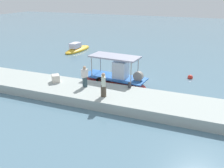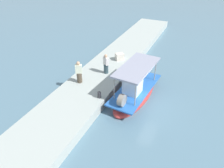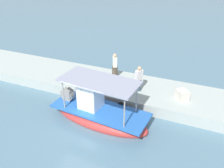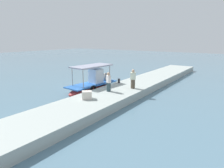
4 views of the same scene
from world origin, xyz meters
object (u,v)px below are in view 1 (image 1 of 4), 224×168
(main_fishing_boat, at_px, (116,79))
(fisherman_near_bollard, at_px, (85,77))
(mooring_bollard, at_px, (130,85))
(cargo_crate, at_px, (56,78))
(moored_boat_near, at_px, (77,49))
(fisherman_by_crate, at_px, (103,86))
(marker_buoy, at_px, (190,77))

(main_fishing_boat, distance_m, fisherman_near_bollard, 3.35)
(mooring_bollard, relative_size, cargo_crate, 0.61)
(main_fishing_boat, xyz_separation_m, moored_boat_near, (-9.48, 10.06, -0.28))
(fisherman_near_bollard, bearing_deg, main_fishing_boat, 65.21)
(main_fishing_boat, xyz_separation_m, cargo_crate, (-4.02, -2.87, 0.49))
(fisherman_by_crate, distance_m, moored_boat_near, 17.50)
(moored_boat_near, bearing_deg, marker_buoy, -21.05)
(fisherman_by_crate, xyz_separation_m, cargo_crate, (-4.76, 1.23, -0.48))
(mooring_bollard, distance_m, marker_buoy, 7.23)
(fisherman_near_bollard, xyz_separation_m, marker_buoy, (7.06, 7.13, -1.33))
(main_fishing_boat, distance_m, mooring_bollard, 2.68)
(fisherman_near_bollard, bearing_deg, marker_buoy, 45.27)
(main_fishing_boat, bearing_deg, fisherman_near_bollard, -114.79)
(main_fishing_boat, xyz_separation_m, marker_buoy, (5.71, 4.21, -0.40))
(main_fishing_boat, height_order, fisherman_near_bollard, main_fishing_boat)
(main_fishing_boat, xyz_separation_m, fisherman_near_bollard, (-1.35, -2.92, 0.93))
(fisherman_near_bollard, height_order, cargo_crate, fisherman_near_bollard)
(main_fishing_boat, height_order, mooring_bollard, main_fishing_boat)
(fisherman_near_bollard, bearing_deg, fisherman_by_crate, -29.57)
(fisherman_by_crate, relative_size, marker_buoy, 3.60)
(cargo_crate, bearing_deg, main_fishing_boat, 35.49)
(cargo_crate, bearing_deg, mooring_bollard, 9.67)
(fisherman_by_crate, bearing_deg, fisherman_near_bollard, 150.43)
(mooring_bollard, height_order, moored_boat_near, moored_boat_near)
(main_fishing_boat, height_order, moored_boat_near, main_fishing_boat)
(marker_buoy, bearing_deg, fisherman_near_bollard, -134.73)
(mooring_bollard, bearing_deg, moored_boat_near, 133.62)
(mooring_bollard, relative_size, moored_boat_near, 0.08)
(fisherman_by_crate, relative_size, cargo_crate, 2.41)
(fisherman_near_bollard, bearing_deg, mooring_bollard, 18.09)
(main_fishing_boat, distance_m, marker_buoy, 7.11)
(mooring_bollard, bearing_deg, fisherman_by_crate, -117.13)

